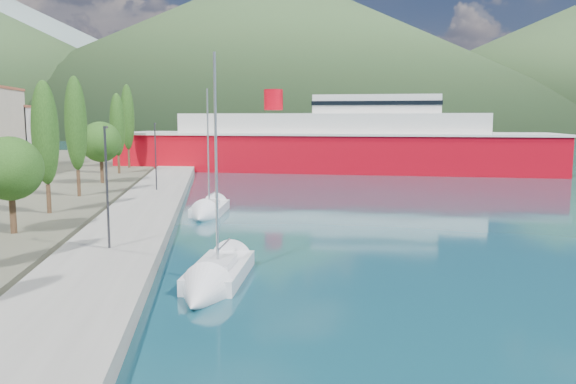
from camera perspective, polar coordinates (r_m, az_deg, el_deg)
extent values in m
plane|color=#113E4B|center=(134.45, -5.88, 4.30)|extent=(1400.00, 1400.00, 0.00)
cube|color=gray|center=(41.12, -14.78, -2.36)|extent=(5.00, 88.00, 0.80)
cone|color=gray|center=(704.12, -0.58, 14.16)|extent=(760.00, 760.00, 180.00)
cone|color=#344F2A|center=(419.53, -1.46, 14.29)|extent=(480.00, 480.00, 115.00)
cone|color=#344F2A|center=(475.77, 26.80, 11.18)|extent=(420.00, 420.00, 90.00)
cube|color=silver|center=(85.09, -26.98, 4.92)|extent=(9.00, 10.00, 8.00)
cube|color=#9E5138|center=(85.07, -27.15, 7.71)|extent=(9.20, 10.20, 0.30)
cylinder|color=#47301E|center=(35.71, -26.16, -1.99)|extent=(0.36, 0.36, 2.27)
sphere|color=#254D17|center=(35.41, -26.40, 2.15)|extent=(3.64, 3.64, 3.64)
cylinder|color=#47301E|center=(42.38, -23.13, -0.64)|extent=(0.30, 0.30, 2.01)
ellipsoid|color=#254D17|center=(42.03, -23.45, 5.54)|extent=(1.80, 1.80, 7.13)
cylinder|color=#47301E|center=(50.79, -20.49, 0.85)|extent=(0.30, 0.30, 2.22)
ellipsoid|color=#254D17|center=(50.51, -20.75, 6.54)|extent=(1.80, 1.80, 7.87)
cylinder|color=#47301E|center=(60.56, -18.38, 2.09)|extent=(0.36, 0.36, 2.57)
sphere|color=#254D17|center=(60.37, -18.49, 4.86)|extent=(4.11, 4.11, 4.11)
cylinder|color=#47301E|center=(70.75, -16.80, 2.68)|extent=(0.30, 0.30, 2.11)
ellipsoid|color=#254D17|center=(70.54, -16.95, 6.57)|extent=(1.80, 1.80, 7.49)
cylinder|color=#47301E|center=(78.78, -15.85, 3.28)|extent=(0.30, 0.30, 2.44)
ellipsoid|color=#254D17|center=(78.60, -15.99, 7.33)|extent=(1.80, 1.80, 8.67)
cylinder|color=#2D2D33|center=(29.10, -17.91, 0.34)|extent=(0.12, 0.12, 6.00)
cube|color=#2D2D33|center=(29.15, -18.06, 6.26)|extent=(0.15, 0.50, 0.12)
cylinder|color=#2D2D33|center=(52.16, -13.30, 3.47)|extent=(0.12, 0.12, 6.00)
cube|color=#2D2D33|center=(52.30, -13.37, 6.77)|extent=(0.15, 0.50, 0.12)
cube|color=silver|center=(25.90, -6.94, -8.22)|extent=(3.49, 5.91, 0.89)
cube|color=silver|center=(25.40, -7.15, -7.16)|extent=(1.84, 2.47, 0.34)
cylinder|color=silver|center=(24.66, -7.32, 3.09)|extent=(0.12, 0.12, 9.35)
cone|color=silver|center=(22.60, -8.98, -10.60)|extent=(2.80, 3.04, 2.26)
cube|color=silver|center=(43.91, -7.92, -1.78)|extent=(3.14, 5.46, 0.88)
cube|color=silver|center=(43.48, -8.02, -1.09)|extent=(1.70, 2.26, 0.34)
cylinder|color=silver|center=(43.07, -8.12, 4.52)|extent=(0.12, 0.12, 8.80)
cone|color=silver|center=(40.73, -8.79, -2.51)|extent=(2.65, 2.76, 2.25)
cube|color=#BB0514|center=(79.54, 4.39, 3.84)|extent=(60.98, 30.03, 5.80)
cube|color=silver|center=(79.42, 4.41, 5.92)|extent=(61.49, 30.51, 0.31)
cube|color=silver|center=(79.39, 4.42, 6.82)|extent=(42.60, 22.38, 3.11)
cube|color=silver|center=(79.03, 8.98, 8.78)|extent=(18.35, 12.43, 2.48)
cylinder|color=#BB0514|center=(80.70, -1.49, 9.35)|extent=(2.69, 2.69, 2.90)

